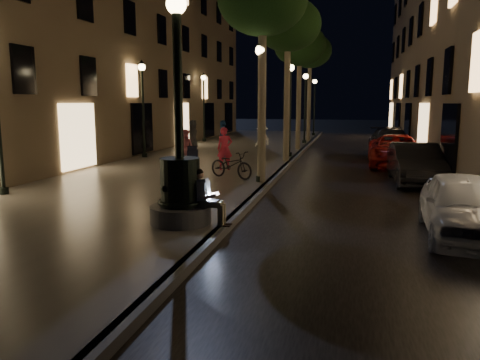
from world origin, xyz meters
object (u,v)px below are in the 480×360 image
(tree_second, at_px, (288,26))
(lamp_curb_a, at_px, (260,93))
(tree_third, at_px, (300,46))
(pedestrian_pink, at_px, (185,148))
(stroller, at_px, (193,155))
(bicycle, at_px, (231,165))
(tree_far, at_px, (310,52))
(seated_man_laptop, at_px, (206,195))
(pedestrian_red, at_px, (225,149))
(lamp_left_b, at_px, (143,96))
(lamp_curb_c, at_px, (305,98))
(pedestrian_blue, at_px, (223,139))
(lamp_curb_d, at_px, (314,99))
(lamp_left_c, at_px, (204,98))
(car_front, at_px, (465,206))
(car_rear, at_px, (390,142))
(pedestrian_dark, at_px, (193,134))
(fountain_lamppost, at_px, (180,179))
(pedestrian_white, at_px, (262,140))
(car_second, at_px, (415,164))
(tree_near, at_px, (263,1))
(car_third, at_px, (396,151))
(lamp_curb_b, at_px, (290,96))

(tree_second, distance_m, lamp_curb_a, 6.75)
(tree_third, height_order, pedestrian_pink, tree_third)
(stroller, bearing_deg, bicycle, -61.92)
(pedestrian_pink, bearing_deg, tree_far, -93.34)
(seated_man_laptop, distance_m, pedestrian_red, 8.74)
(tree_third, height_order, lamp_left_b, tree_third)
(lamp_curb_c, bearing_deg, pedestrian_blue, -109.32)
(lamp_curb_d, bearing_deg, lamp_left_c, -131.59)
(tree_third, distance_m, car_front, 18.73)
(car_rear, bearing_deg, pedestrian_dark, -178.30)
(fountain_lamppost, distance_m, tree_second, 13.07)
(tree_second, xyz_separation_m, bicycle, (-1.26, -5.51, -5.64))
(lamp_left_b, height_order, pedestrian_white, lamp_left_b)
(pedestrian_white, bearing_deg, lamp_curb_c, -161.56)
(seated_man_laptop, distance_m, tree_second, 13.18)
(car_second, xyz_separation_m, pedestrian_blue, (-8.57, 4.87, 0.39))
(stroller, bearing_deg, tree_far, 61.24)
(tree_near, bearing_deg, pedestrian_pink, 140.43)
(car_rear, height_order, pedestrian_pink, pedestrian_pink)
(lamp_curb_d, height_order, car_rear, lamp_curb_d)
(lamp_curb_d, xyz_separation_m, pedestrian_dark, (-6.06, -13.46, -2.18))
(lamp_left_c, distance_m, pedestrian_dark, 5.98)
(tree_near, height_order, car_rear, tree_near)
(lamp_curb_a, height_order, pedestrian_blue, lamp_curb_a)
(tree_near, bearing_deg, lamp_left_c, 114.08)
(pedestrian_red, bearing_deg, tree_second, 34.50)
(lamp_left_b, height_order, pedestrian_red, lamp_left_b)
(car_rear, distance_m, pedestrian_blue, 9.60)
(tree_far, relative_size, lamp_curb_a, 1.56)
(lamp_left_c, bearing_deg, bicycle, -69.04)
(fountain_lamppost, bearing_deg, car_third, 65.66)
(tree_second, height_order, lamp_curb_c, tree_second)
(car_third, height_order, pedestrian_blue, pedestrian_blue)
(bicycle, bearing_deg, pedestrian_dark, 51.72)
(tree_third, bearing_deg, seated_man_laptop, -90.28)
(seated_man_laptop, distance_m, tree_far, 24.63)
(tree_third, bearing_deg, pedestrian_white, -109.23)
(lamp_curb_c, bearing_deg, pedestrian_pink, -107.16)
(stroller, height_order, pedestrian_blue, pedestrian_blue)
(tree_third, xyz_separation_m, pedestrian_white, (-1.41, -4.04, -5.14))
(car_front, bearing_deg, pedestrian_dark, 129.83)
(lamp_curb_a, bearing_deg, tree_third, 90.00)
(fountain_lamppost, relative_size, pedestrian_blue, 2.81)
(pedestrian_blue, height_order, bicycle, pedestrian_blue)
(tree_third, distance_m, stroller, 11.13)
(lamp_curb_a, bearing_deg, tree_near, 0.00)
(car_front, bearing_deg, pedestrian_white, 121.24)
(fountain_lamppost, xyz_separation_m, tree_second, (0.80, 12.00, 5.12))
(lamp_curb_b, relative_size, pedestrian_pink, 3.03)
(tree_third, xyz_separation_m, bicycle, (-1.16, -11.51, -5.44))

